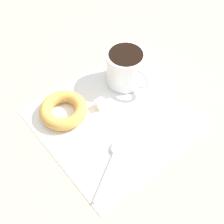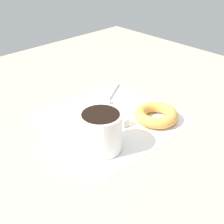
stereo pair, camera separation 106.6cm
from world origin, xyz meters
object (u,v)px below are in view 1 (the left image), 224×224
at_px(sugar_cube, 101,104).
at_px(spoon, 113,156).
at_px(coffee_cup, 126,67).
at_px(donut, 63,110).

bearing_deg(sugar_cube, spoon, -117.49).
height_order(coffee_cup, spoon, coffee_cup).
height_order(donut, sugar_cube, donut).
height_order(spoon, sugar_cube, sugar_cube).
xyz_separation_m(donut, spoon, (0.01, -0.15, -0.01)).
bearing_deg(coffee_cup, spoon, -137.89).
relative_size(donut, sugar_cube, 5.36).
relative_size(coffee_cup, donut, 1.15).
xyz_separation_m(coffee_cup, sugar_cube, (-0.10, -0.03, -0.03)).
distance_m(donut, spoon, 0.15).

